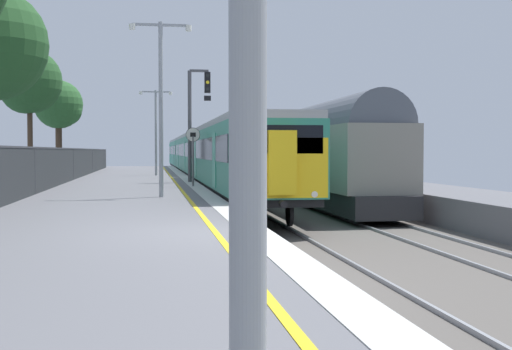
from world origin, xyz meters
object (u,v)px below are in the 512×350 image
commuter_train_at_platform (200,154)px  background_tree_centre (60,106)px  background_tree_left (28,84)px  platform_lamp_mid (161,94)px  speed_limit_sign (193,149)px  platform_lamp_far (156,125)px  signal_gantry (195,112)px  freight_train_adjacent_track (299,151)px

commuter_train_at_platform → background_tree_centre: (-9.67, -1.67, 3.27)m
background_tree_left → background_tree_centre: 7.20m
platform_lamp_mid → background_tree_left: 19.82m
speed_limit_sign → platform_lamp_mid: size_ratio=0.44×
speed_limit_sign → platform_lamp_far: size_ratio=0.48×
commuter_train_at_platform → speed_limit_sign: commuter_train_at_platform is taller
platform_lamp_mid → background_tree_centre: bearing=104.1°
speed_limit_sign → platform_lamp_mid: platform_lamp_mid is taller
platform_lamp_mid → platform_lamp_far: (-0.00, 19.61, -0.24)m
signal_gantry → platform_lamp_far: size_ratio=1.04×
platform_lamp_far → background_tree_left: (-7.25, -1.27, 2.25)m
signal_gantry → speed_limit_sign: signal_gantry is taller
freight_train_adjacent_track → background_tree_centre: (-13.67, 13.19, 3.07)m
background_tree_left → speed_limit_sign: bearing=-54.2°
platform_lamp_mid → background_tree_centre: size_ratio=0.90×
speed_limit_sign → platform_lamp_mid: (-1.42, -6.30, 1.75)m
platform_lamp_mid → platform_lamp_far: bearing=90.0°
platform_lamp_mid → speed_limit_sign: bearing=77.3°
commuter_train_at_platform → freight_train_adjacent_track: size_ratio=2.28×
signal_gantry → platform_lamp_far: (-1.78, 9.30, -0.25)m
platform_lamp_mid → background_tree_centre: background_tree_centre is taller
commuter_train_at_platform → speed_limit_sign: (-1.85, -20.81, 0.32)m
signal_gantry → platform_lamp_mid: size_ratio=0.95×
freight_train_adjacent_track → background_tree_centre: size_ratio=4.30×
freight_train_adjacent_track → platform_lamp_mid: size_ratio=4.80×
commuter_train_at_platform → freight_train_adjacent_track: (4.00, -14.87, 0.20)m
platform_lamp_far → background_tree_centre: bearing=137.7°
platform_lamp_far → background_tree_left: background_tree_left is taller
speed_limit_sign → platform_lamp_mid: bearing=-102.7°
platform_lamp_mid → signal_gantry: bearing=80.2°
freight_train_adjacent_track → background_tree_left: background_tree_left is taller
commuter_train_at_platform → signal_gantry: 16.99m
commuter_train_at_platform → background_tree_left: background_tree_left is taller
speed_limit_sign → background_tree_centre: bearing=112.2°
platform_lamp_mid → background_tree_centre: (-6.40, 25.44, 1.21)m
signal_gantry → background_tree_left: bearing=138.4°
signal_gantry → speed_limit_sign: (-0.36, -4.00, -1.76)m
platform_lamp_far → background_tree_left: bearing=-170.0°
freight_train_adjacent_track → platform_lamp_mid: bearing=-120.7°
freight_train_adjacent_track → platform_lamp_mid: 14.36m
freight_train_adjacent_track → speed_limit_sign: size_ratio=10.96×
speed_limit_sign → platform_lamp_mid: 6.70m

